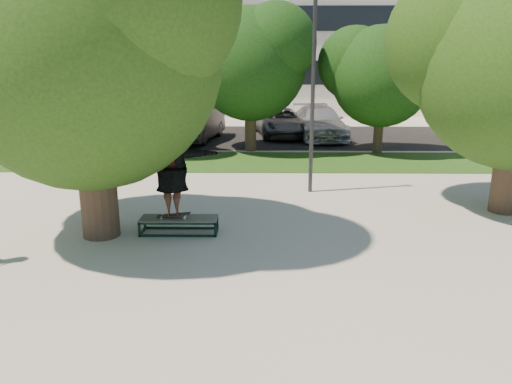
{
  "coord_description": "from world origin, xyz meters",
  "views": [
    {
      "loc": [
        -0.47,
        -9.89,
        4.0
      ],
      "look_at": [
        -0.61,
        0.6,
        1.17
      ],
      "focal_mm": 35.0,
      "sensor_mm": 36.0,
      "label": 1
    }
  ],
  "objects_px": {
    "car_silver_a": "(194,124)",
    "car_dark": "(197,124)",
    "grind_box": "(179,225)",
    "car_silver_b": "(319,123)",
    "car_grey": "(281,122)",
    "tree_left": "(82,37)",
    "lamppost": "(313,88)"
  },
  "relations": [
    {
      "from": "car_grey",
      "to": "car_silver_b",
      "type": "height_order",
      "value": "car_silver_b"
    },
    {
      "from": "car_silver_a",
      "to": "lamppost",
      "type": "bearing_deg",
      "value": -64.59
    },
    {
      "from": "grind_box",
      "to": "tree_left",
      "type": "bearing_deg",
      "value": -176.75
    },
    {
      "from": "tree_left",
      "to": "car_silver_b",
      "type": "height_order",
      "value": "tree_left"
    },
    {
      "from": "car_grey",
      "to": "car_dark",
      "type": "bearing_deg",
      "value": -167.06
    },
    {
      "from": "car_silver_b",
      "to": "car_dark",
      "type": "bearing_deg",
      "value": -176.63
    },
    {
      "from": "lamppost",
      "to": "grind_box",
      "type": "bearing_deg",
      "value": -132.05
    },
    {
      "from": "tree_left",
      "to": "car_silver_a",
      "type": "xyz_separation_m",
      "value": [
        0.23,
        15.14,
        -3.78
      ]
    },
    {
      "from": "car_dark",
      "to": "grind_box",
      "type": "bearing_deg",
      "value": -74.97
    },
    {
      "from": "grind_box",
      "to": "car_silver_a",
      "type": "bearing_deg",
      "value": 96.23
    },
    {
      "from": "car_silver_a",
      "to": "car_silver_b",
      "type": "bearing_deg",
      "value": -4.45
    },
    {
      "from": "car_silver_a",
      "to": "car_dark",
      "type": "xyz_separation_m",
      "value": [
        0.34,
        -1.57,
        0.17
      ]
    },
    {
      "from": "grind_box",
      "to": "car_grey",
      "type": "height_order",
      "value": "car_grey"
    },
    {
      "from": "car_grey",
      "to": "car_silver_b",
      "type": "xyz_separation_m",
      "value": [
        1.91,
        -0.72,
        0.09
      ]
    },
    {
      "from": "grind_box",
      "to": "lamppost",
      "type": "bearing_deg",
      "value": 47.95
    },
    {
      "from": "lamppost",
      "to": "car_silver_a",
      "type": "relative_size",
      "value": 1.63
    },
    {
      "from": "car_silver_a",
      "to": "car_dark",
      "type": "height_order",
      "value": "car_dark"
    },
    {
      "from": "car_dark",
      "to": "car_silver_b",
      "type": "xyz_separation_m",
      "value": [
        6.14,
        0.94,
        -0.01
      ]
    },
    {
      "from": "car_dark",
      "to": "car_silver_a",
      "type": "bearing_deg",
      "value": 111.62
    },
    {
      "from": "tree_left",
      "to": "lamppost",
      "type": "xyz_separation_m",
      "value": [
        5.29,
        3.91,
        -1.27
      ]
    },
    {
      "from": "lamppost",
      "to": "car_silver_b",
      "type": "distance_m",
      "value": 10.95
    },
    {
      "from": "car_silver_a",
      "to": "car_silver_b",
      "type": "distance_m",
      "value": 6.51
    },
    {
      "from": "car_dark",
      "to": "car_silver_b",
      "type": "bearing_deg",
      "value": 18.21
    },
    {
      "from": "lamppost",
      "to": "car_grey",
      "type": "xyz_separation_m",
      "value": [
        -0.5,
        11.31,
        -2.44
      ]
    },
    {
      "from": "lamppost",
      "to": "car_dark",
      "type": "relative_size",
      "value": 1.24
    },
    {
      "from": "car_dark",
      "to": "car_grey",
      "type": "distance_m",
      "value": 4.55
    },
    {
      "from": "car_grey",
      "to": "car_silver_b",
      "type": "bearing_deg",
      "value": -28.97
    },
    {
      "from": "grind_box",
      "to": "car_silver_a",
      "type": "height_order",
      "value": "car_silver_a"
    },
    {
      "from": "lamppost",
      "to": "tree_left",
      "type": "bearing_deg",
      "value": -143.58
    },
    {
      "from": "grind_box",
      "to": "car_silver_b",
      "type": "bearing_deg",
      "value": 71.42
    },
    {
      "from": "car_dark",
      "to": "car_silver_b",
      "type": "distance_m",
      "value": 6.21
    },
    {
      "from": "grind_box",
      "to": "car_grey",
      "type": "distance_m",
      "value": 15.4
    }
  ]
}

